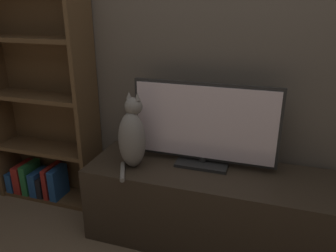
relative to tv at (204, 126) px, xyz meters
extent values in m
cube|color=#60564C|center=(0.05, 0.22, 0.54)|extent=(4.80, 0.05, 2.60)
cube|color=#33281E|center=(0.05, -0.08, -0.51)|extent=(1.51, 0.51, 0.50)
cube|color=black|center=(0.00, 0.00, -0.25)|extent=(0.33, 0.20, 0.02)
cylinder|color=black|center=(0.00, 0.00, -0.22)|extent=(0.04, 0.04, 0.03)
cube|color=black|center=(0.00, 0.00, 0.02)|extent=(0.91, 0.02, 0.50)
cube|color=silver|center=(0.00, -0.01, 0.02)|extent=(0.87, 0.01, 0.46)
ellipsoid|color=gray|center=(-0.41, -0.17, -0.08)|extent=(0.20, 0.18, 0.36)
ellipsoid|color=black|center=(-0.40, -0.11, -0.10)|extent=(0.10, 0.07, 0.20)
sphere|color=gray|center=(-0.41, -0.14, 0.13)|extent=(0.13, 0.13, 0.11)
cone|color=gray|center=(-0.44, -0.13, 0.19)|extent=(0.04, 0.04, 0.04)
cone|color=gray|center=(-0.38, -0.14, 0.19)|extent=(0.04, 0.04, 0.04)
cylinder|color=gray|center=(-0.43, -0.28, -0.25)|extent=(0.11, 0.21, 0.03)
cube|color=brown|center=(-0.84, 0.04, 0.07)|extent=(0.03, 0.28, 1.66)
cube|color=brown|center=(-1.23, 0.17, 0.07)|extent=(0.80, 0.03, 1.66)
cube|color=brown|center=(-1.23, 0.04, -0.75)|extent=(0.74, 0.25, 0.03)
cube|color=brown|center=(-1.23, 0.04, -0.34)|extent=(0.74, 0.25, 0.03)
cube|color=brown|center=(-1.23, 0.04, 0.07)|extent=(0.74, 0.25, 0.03)
cube|color=brown|center=(-1.23, 0.04, 0.48)|extent=(0.74, 0.25, 0.03)
cube|color=navy|center=(-1.55, 0.01, -0.65)|extent=(0.06, 0.19, 0.16)
cube|color=maroon|center=(-1.48, 0.02, -0.62)|extent=(0.06, 0.21, 0.23)
cube|color=#236B38|center=(-1.40, 0.01, -0.61)|extent=(0.05, 0.20, 0.25)
cube|color=navy|center=(-1.33, 0.01, -0.63)|extent=(0.06, 0.19, 0.19)
cube|color=black|center=(-1.27, 0.02, -0.65)|extent=(0.04, 0.21, 0.16)
cube|color=maroon|center=(-1.21, 0.03, -0.61)|extent=(0.04, 0.23, 0.25)
cube|color=navy|center=(-1.14, 0.01, -0.61)|extent=(0.06, 0.18, 0.25)
camera|label=1|loc=(0.37, -1.86, 0.70)|focal=35.00mm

